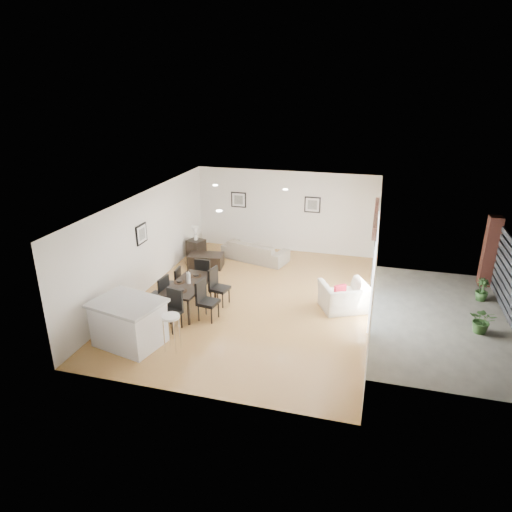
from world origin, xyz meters
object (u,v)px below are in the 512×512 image
(sofa, at_px, (255,251))
(side_table, at_px, (196,249))
(dining_chair_efar, at_px, (217,284))
(dining_chair_head, at_px, (173,307))
(dining_table, at_px, (189,286))
(dining_chair_wnear, at_px, (160,293))
(kitchen_island, at_px, (129,322))
(dining_chair_enear, at_px, (205,298))
(armchair, at_px, (344,297))
(dining_chair_wfar, at_px, (175,282))
(bar_stool, at_px, (171,320))
(coffee_table, at_px, (206,261))
(dining_chair_foot, at_px, (204,273))

(sofa, height_order, side_table, side_table)
(dining_chair_efar, xyz_separation_m, dining_chair_head, (-0.56, -1.45, -0.00))
(dining_table, bearing_deg, dining_chair_wnear, -140.32)
(side_table, height_order, kitchen_island, kitchen_island)
(dining_chair_enear, distance_m, dining_chair_head, 0.83)
(dining_chair_efar, relative_size, kitchen_island, 0.58)
(armchair, height_order, dining_chair_enear, dining_chair_enear)
(dining_chair_wfar, distance_m, bar_stool, 2.52)
(armchair, distance_m, dining_table, 3.88)
(coffee_table, distance_m, side_table, 0.82)
(kitchen_island, bearing_deg, sofa, 89.41)
(dining_chair_efar, height_order, bar_stool, dining_chair_efar)
(dining_chair_efar, bearing_deg, side_table, 41.29)
(sofa, height_order, armchair, armchair)
(dining_chair_wnear, height_order, dining_chair_wfar, dining_chair_wnear)
(dining_chair_wfar, bearing_deg, bar_stool, 19.21)
(dining_chair_wfar, distance_m, kitchen_island, 2.30)
(dining_chair_head, bearing_deg, dining_chair_foot, 104.97)
(dining_chair_head, xyz_separation_m, kitchen_island, (-0.63, -0.86, -0.02))
(sofa, xyz_separation_m, armchair, (3.06, -2.74, 0.05))
(armchair, xyz_separation_m, coffee_table, (-4.37, 1.76, -0.15))
(dining_chair_efar, relative_size, coffee_table, 0.94)
(dining_table, height_order, dining_chair_wfar, dining_chair_wfar)
(coffee_table, distance_m, bar_stool, 4.70)
(dining_chair_wnear, relative_size, dining_chair_head, 1.02)
(dining_chair_foot, bearing_deg, dining_chair_wnear, 67.98)
(dining_chair_foot, bearing_deg, coffee_table, -70.20)
(dining_chair_wfar, height_order, dining_chair_head, dining_chair_head)
(dining_chair_efar, xyz_separation_m, bar_stool, (-0.18, -2.31, 0.17))
(armchair, xyz_separation_m, kitchen_island, (-4.37, -2.80, 0.16))
(dining_chair_wnear, height_order, kitchen_island, kitchen_island)
(dining_chair_efar, height_order, kitchen_island, kitchen_island)
(sofa, distance_m, side_table, 1.91)
(dining_table, xyz_separation_m, dining_chair_foot, (0.00, 1.02, -0.08))
(sofa, relative_size, coffee_table, 2.03)
(kitchen_island, bearing_deg, dining_chair_wfar, 102.27)
(dining_chair_wfar, relative_size, dining_chair_foot, 0.88)
(dining_chair_foot, bearing_deg, dining_chair_wfar, 45.41)
(dining_chair_enear, bearing_deg, dining_chair_wnear, 99.51)
(dining_table, bearing_deg, dining_chair_head, -85.37)
(coffee_table, bearing_deg, dining_chair_enear, -76.95)
(dining_chair_enear, height_order, kitchen_island, kitchen_island)
(dining_chair_wfar, relative_size, dining_chair_head, 0.89)
(side_table, bearing_deg, dining_chair_enear, -64.71)
(dining_chair_wnear, xyz_separation_m, coffee_table, (-0.03, 3.10, -0.34))
(bar_stool, bearing_deg, dining_chair_efar, 85.52)
(dining_table, bearing_deg, dining_chair_foot, 93.45)
(dining_chair_enear, xyz_separation_m, dining_chair_efar, (0.00, 0.83, -0.01))
(dining_table, bearing_deg, bar_stool, -74.59)
(dining_chair_efar, distance_m, side_table, 3.34)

